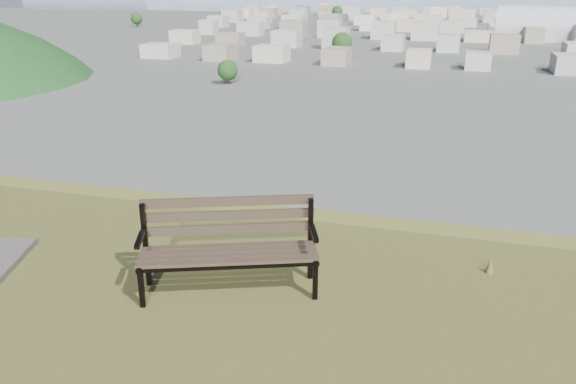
% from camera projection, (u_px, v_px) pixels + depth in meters
% --- Properties ---
extents(park_bench, '(1.73, 1.08, 0.86)m').
position_uv_depth(park_bench, '(229.00, 241.00, 5.28)').
color(park_bench, '#3D3223').
rests_on(park_bench, hilltop_mesa).
extents(arena, '(54.89, 28.88, 22.14)m').
position_uv_depth(arena, '(552.00, 30.00, 280.33)').
color(arena, '#BBBBB6').
rests_on(arena, ground).
extents(city_blocks, '(395.00, 361.00, 7.00)m').
position_uv_depth(city_blocks, '(453.00, 21.00, 365.95)').
color(city_blocks, beige).
rests_on(city_blocks, ground).
extents(city_trees, '(406.52, 387.20, 9.98)m').
position_uv_depth(city_trees, '(401.00, 27.00, 304.41)').
color(city_trees, '#322019').
rests_on(city_trees, ground).
extents(bay_water, '(2400.00, 700.00, 0.12)m').
position_uv_depth(bay_water, '(456.00, 2.00, 822.10)').
color(bay_water, '#8590AA').
rests_on(bay_water, ground).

